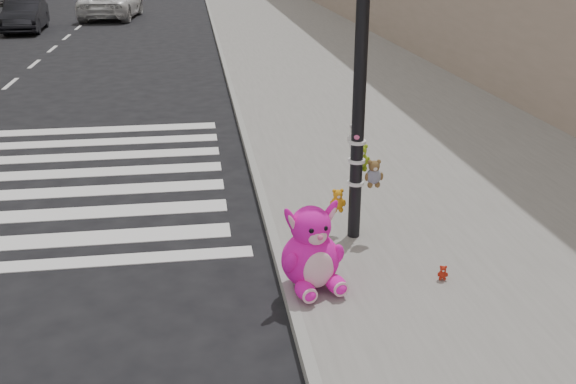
{
  "coord_description": "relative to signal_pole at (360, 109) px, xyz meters",
  "views": [
    {
      "loc": [
        0.64,
        -5.68,
        3.83
      ],
      "look_at": [
        1.74,
        1.95,
        0.75
      ],
      "focal_mm": 40.0,
      "sensor_mm": 36.0,
      "label": 1
    }
  ],
  "objects": [
    {
      "name": "pink_bunny",
      "position": [
        -0.81,
        -1.24,
        -1.3
      ],
      "size": [
        0.79,
        0.87,
        1.03
      ],
      "rotation": [
        0.0,
        0.0,
        0.25
      ],
      "color": "#FF15BC",
      "rests_on": "sidewalk_near"
    },
    {
      "name": "ground",
      "position": [
        -2.62,
        -1.81,
        -1.86
      ],
      "size": [
        120.0,
        120.0,
        0.0
      ],
      "primitive_type": "plane",
      "color": "black",
      "rests_on": "ground"
    },
    {
      "name": "curb_edge",
      "position": [
        -1.07,
        8.19,
        -1.79
      ],
      "size": [
        0.12,
        80.0,
        0.15
      ],
      "primitive_type": "cube",
      "color": "gray",
      "rests_on": "ground"
    },
    {
      "name": "red_teddy",
      "position": [
        0.72,
        -1.31,
        -1.62
      ],
      "size": [
        0.14,
        0.11,
        0.18
      ],
      "primitive_type": null,
      "rotation": [
        0.0,
        0.0,
        -0.24
      ],
      "color": "#AE2111",
      "rests_on": "sidewalk_near"
    },
    {
      "name": "sidewalk_near",
      "position": [
        2.38,
        8.19,
        -1.79
      ],
      "size": [
        7.0,
        80.0,
        0.14
      ],
      "primitive_type": "cube",
      "color": "slate",
      "rests_on": "ground"
    },
    {
      "name": "car_white_near",
      "position": [
        -5.95,
        26.59,
        -1.12
      ],
      "size": [
        2.92,
        5.47,
        1.46
      ],
      "primitive_type": "imported",
      "rotation": [
        0.0,
        0.0,
        3.05
      ],
      "color": "white",
      "rests_on": "ground"
    },
    {
      "name": "car_dark_far",
      "position": [
        -9.12,
        22.26,
        -1.18
      ],
      "size": [
        1.71,
        4.22,
        1.36
      ],
      "primitive_type": "imported",
      "rotation": [
        0.0,
        0.0,
        0.07
      ],
      "color": "black",
      "rests_on": "ground"
    },
    {
      "name": "signal_pole",
      "position": [
        0.0,
        0.0,
        0.0
      ],
      "size": [
        0.66,
        0.49,
        4.0
      ],
      "color": "black",
      "rests_on": "sidewalk_near"
    }
  ]
}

